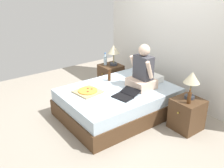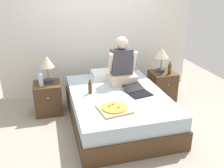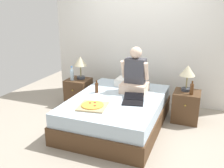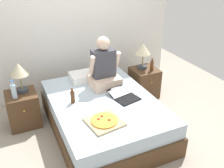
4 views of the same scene
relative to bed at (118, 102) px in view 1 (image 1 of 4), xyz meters
name	(u,v)px [view 1 (image 1 of 4)]	position (x,y,z in m)	size (l,w,h in m)	color
ground_plane	(118,113)	(0.00, 0.00, -0.24)	(5.74, 5.74, 0.00)	#9E9384
wall_back	(174,36)	(0.00, 1.35, 1.01)	(3.74, 0.12, 2.50)	silver
bed	(118,102)	(0.00, 0.00, 0.00)	(1.44, 1.98, 0.49)	#4C331E
nightstand_left	(111,76)	(-1.05, 0.60, 0.02)	(0.44, 0.47, 0.53)	#4C331E
lamp_on_left_nightstand	(114,51)	(-1.01, 0.65, 0.61)	(0.26, 0.26, 0.45)	#333842
water_bottle	(105,60)	(-1.13, 0.51, 0.39)	(0.07, 0.07, 0.28)	silver
nightstand_right	(187,114)	(1.05, 0.60, 0.02)	(0.44, 0.47, 0.53)	#4C331E
lamp_on_right_nightstand	(192,79)	(1.02, 0.65, 0.61)	(0.26, 0.26, 0.45)	#333842
beer_bottle	(189,98)	(1.12, 0.50, 0.38)	(0.06, 0.06, 0.23)	#512D14
pillow	(148,77)	(0.00, 0.71, 0.31)	(0.52, 0.34, 0.12)	white
person_seated	(142,72)	(0.18, 0.40, 0.54)	(0.47, 0.40, 0.78)	beige
laptop	(125,95)	(0.30, -0.08, 0.27)	(0.40, 0.47, 0.07)	black
pizza_box	(88,91)	(-0.20, -0.50, 0.27)	(0.45, 0.45, 0.04)	tan
beer_bottle_on_bed	(109,76)	(-0.41, 0.10, 0.34)	(0.06, 0.06, 0.22)	#4C2811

